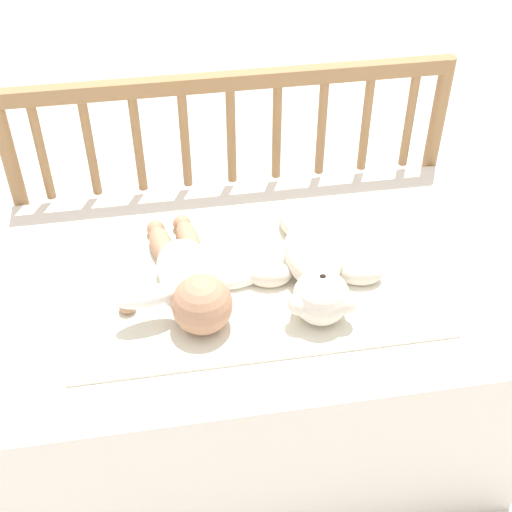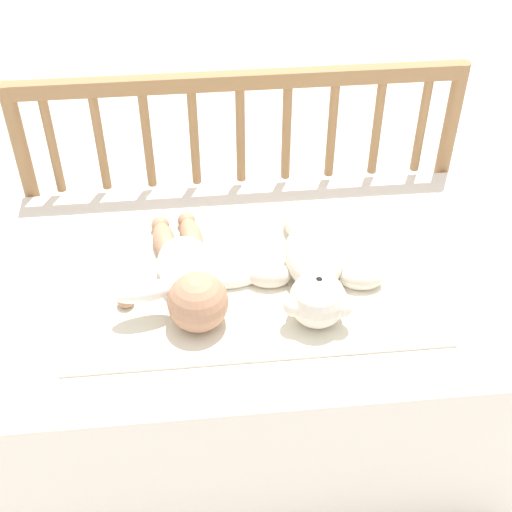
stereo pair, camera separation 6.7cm
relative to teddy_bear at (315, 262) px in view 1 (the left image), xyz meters
name	(u,v)px [view 1 (the left image)]	position (x,y,z in m)	size (l,w,h in m)	color
ground_plane	(256,418)	(-0.12, 0.02, -0.53)	(12.00, 12.00, 0.00)	silver
crib_mattress	(256,355)	(-0.12, 0.02, -0.29)	(1.05, 0.68, 0.48)	white
crib_rail	(232,160)	(-0.12, 0.38, 0.01)	(1.05, 0.04, 0.76)	#997047
blanket	(250,274)	(-0.13, 0.03, -0.04)	(0.74, 0.48, 0.01)	silver
teddy_bear	(315,262)	(0.00, 0.00, 0.00)	(0.28, 0.39, 0.11)	silver
baby	(191,279)	(-0.26, -0.01, 0.00)	(0.31, 0.38, 0.12)	white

